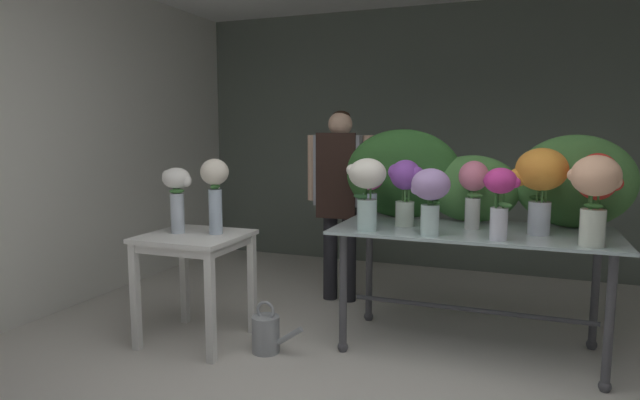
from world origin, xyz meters
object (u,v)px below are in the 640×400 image
Objects in this scene: vase_peach_stock at (595,189)px; vase_white_roses_tall at (177,192)px; side_table_white at (195,250)px; vase_sunset_anemones at (540,178)px; vase_rosy_hydrangea at (473,187)px; vase_ivory_lilies at (367,186)px; vase_scarlet_roses at (596,186)px; vase_magenta_tulips at (500,196)px; vase_lilac_peonies at (430,194)px; vase_violet_freesia at (405,185)px; watering_can at (266,333)px; vase_cream_lisianthus_tall at (215,187)px; florist at (340,186)px; display_table_glass at (471,250)px; vase_fuchsia_snapdragons at (370,186)px.

vase_peach_stock reaches higher than vase_white_roses_tall.
vase_sunset_anemones is (2.14, 0.45, 0.51)m from side_table_white.
vase_rosy_hydrangea is 0.68m from vase_ivory_lilies.
vase_scarlet_roses is 0.59m from vase_magenta_tulips.
vase_lilac_peonies is 0.39m from vase_rosy_hydrangea.
vase_scarlet_roses is 1.19× the size of vase_magenta_tulips.
vase_rosy_hydrangea is 0.43m from vase_violet_freesia.
side_table_white is 2.12× the size of watering_can.
vase_lilac_peonies reaches higher than side_table_white.
vase_white_roses_tall is at bearing -162.74° from vase_violet_freesia.
vase_scarlet_roses is 2.62m from vase_white_roses_tall.
florist is at bearing 66.41° from vase_cream_lisianthus_tall.
vase_white_roses_tall is 1.26× the size of watering_can.
display_table_glass is 3.79× the size of vase_ivory_lilies.
vase_peach_stock is at bearing 4.66° from side_table_white.
side_table_white is at bearing 179.35° from watering_can.
vase_scarlet_roses is at bearing -21.99° from florist.
vase_peach_stock reaches higher than vase_cream_lisianthus_tall.
vase_rosy_hydrangea is 0.86× the size of vase_cream_lisianthus_tall.
side_table_white is at bearing -175.34° from vase_peach_stock.
display_table_glass reaches higher than watering_can.
vase_scarlet_roses is at bearing -3.84° from vase_rosy_hydrangea.
vase_cream_lisianthus_tall reaches higher than vase_violet_freesia.
vase_rosy_hydrangea is (1.13, -0.69, 0.10)m from florist.
vase_violet_freesia reaches higher than vase_lilac_peonies.
vase_sunset_anemones is at bearing -26.09° from florist.
vase_rosy_hydrangea is at bearing -1.11° from vase_fuchsia_snapdragons.
side_table_white is 1.50× the size of vase_peach_stock.
vase_ivory_lilies is 1.33m from vase_scarlet_roses.
display_table_glass is 0.62m from vase_sunset_anemones.
side_table_white is at bearing -0.07° from vase_white_roses_tall.
florist is (0.62, 1.20, 0.34)m from side_table_white.
watering_can is at bearing -172.08° from vase_magenta_tulips.
vase_cream_lisianthus_tall is (-2.01, -0.39, -0.09)m from vase_sunset_anemones.
vase_sunset_anemones is 2.05m from vase_cream_lisianthus_tall.
vase_ivory_lilies is (0.51, -0.98, 0.11)m from florist.
vase_sunset_anemones reaches higher than vase_white_roses_tall.
vase_lilac_peonies is 0.39m from vase_magenta_tulips.
vase_violet_freesia is 1.53m from vase_white_roses_tall.
watering_can is at bearing -9.64° from vase_cream_lisianthus_tall.
vase_scarlet_roses is 0.27m from vase_peach_stock.
vase_cream_lisianthus_tall is (0.26, 0.06, 0.04)m from vase_white_roses_tall.
vase_magenta_tulips is at bearing -23.75° from vase_violet_freesia.
vase_fuchsia_snapdragons is 0.93× the size of vase_white_roses_tall.
vase_sunset_anemones is 1.04m from vase_ivory_lilies.
vase_scarlet_roses reaches higher than vase_violet_freesia.
watering_can is at bearing -169.17° from vase_lilac_peonies.
vase_fuchsia_snapdragons is at bearing 166.47° from vase_peach_stock.
display_table_glass is 4.91× the size of watering_can.
vase_sunset_anemones is at bearing -6.31° from display_table_glass.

